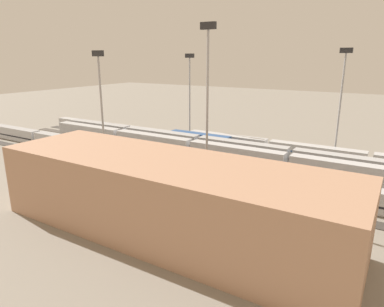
# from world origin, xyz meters

# --- Properties ---
(ground_plane) EXTENTS (400.00, 400.00, 0.00)m
(ground_plane) POSITION_xyz_m (0.00, 0.00, 0.00)
(ground_plane) COLOR gray
(track_bed_0) EXTENTS (140.00, 2.80, 0.12)m
(track_bed_0) POSITION_xyz_m (0.00, -15.00, 0.06)
(track_bed_0) COLOR #4C443D
(track_bed_0) RESTS_ON ground_plane
(track_bed_1) EXTENTS (140.00, 2.80, 0.12)m
(track_bed_1) POSITION_xyz_m (0.00, -10.00, 0.06)
(track_bed_1) COLOR #3D3833
(track_bed_1) RESTS_ON ground_plane
(track_bed_2) EXTENTS (140.00, 2.80, 0.12)m
(track_bed_2) POSITION_xyz_m (0.00, -5.00, 0.06)
(track_bed_2) COLOR #4C443D
(track_bed_2) RESTS_ON ground_plane
(track_bed_3) EXTENTS (140.00, 2.80, 0.12)m
(track_bed_3) POSITION_xyz_m (0.00, 0.00, 0.06)
(track_bed_3) COLOR #3D3833
(track_bed_3) RESTS_ON ground_plane
(track_bed_4) EXTENTS (140.00, 2.80, 0.12)m
(track_bed_4) POSITION_xyz_m (0.00, 5.00, 0.06)
(track_bed_4) COLOR #3D3833
(track_bed_4) RESTS_ON ground_plane
(track_bed_5) EXTENTS (140.00, 2.80, 0.12)m
(track_bed_5) POSITION_xyz_m (0.00, 10.00, 0.06)
(track_bed_5) COLOR #4C443D
(track_bed_5) RESTS_ON ground_plane
(track_bed_6) EXTENTS (140.00, 2.80, 0.12)m
(track_bed_6) POSITION_xyz_m (0.00, 15.00, 0.06)
(track_bed_6) COLOR #3D3833
(track_bed_6) RESTS_ON ground_plane
(train_on_track_0) EXTENTS (71.40, 3.06, 3.80)m
(train_on_track_0) POSITION_xyz_m (-22.69, -15.00, 2.02)
(train_on_track_0) COLOR silver
(train_on_track_0) RESTS_ON ground_plane
(train_on_track_5) EXTENTS (139.00, 3.06, 4.40)m
(train_on_track_5) POSITION_xyz_m (4.75, 10.00, 2.04)
(train_on_track_5) COLOR black
(train_on_track_5) RESTS_ON ground_plane
(train_on_track_2) EXTENTS (95.60, 3.00, 5.00)m
(train_on_track_2) POSITION_xyz_m (4.79, -5.00, 2.62)
(train_on_track_2) COLOR #B7BABF
(train_on_track_2) RESTS_ON ground_plane
(train_on_track_3) EXTENTS (95.60, 3.00, 5.00)m
(train_on_track_3) POSITION_xyz_m (4.04, 0.00, 2.62)
(train_on_track_3) COLOR silver
(train_on_track_3) RESTS_ON ground_plane
(train_on_track_1) EXTENTS (66.40, 3.06, 4.40)m
(train_on_track_1) POSITION_xyz_m (31.36, -10.00, 2.11)
(train_on_track_1) COLOR #285193
(train_on_track_1) RESTS_ON ground_plane
(light_mast_0) EXTENTS (2.80, 0.70, 25.88)m
(light_mast_0) POSITION_xyz_m (15.79, -18.26, 16.61)
(light_mast_0) COLOR #9EA0A5
(light_mast_0) RESTS_ON ground_plane
(light_mast_1) EXTENTS (2.80, 0.70, 30.57)m
(light_mast_1) POSITION_xyz_m (-9.87, 17.25, 19.16)
(light_mast_1) COLOR #9EA0A5
(light_mast_1) RESTS_ON ground_plane
(light_mast_2) EXTENTS (2.80, 0.70, 26.99)m
(light_mast_2) POSITION_xyz_m (-26.59, -18.22, 17.22)
(light_mast_2) COLOR #9EA0A5
(light_mast_2) RESTS_ON ground_plane
(light_mast_3) EXTENTS (2.80, 0.70, 26.25)m
(light_mast_3) POSITION_xyz_m (16.03, 17.46, 16.81)
(light_mast_3) COLOR #9EA0A5
(light_mast_3) RESTS_ON ground_plane
(maintenance_shed) EXTENTS (52.84, 15.55, 11.13)m
(maintenance_shed) POSITION_xyz_m (-12.25, 33.42, 5.57)
(maintenance_shed) COLOR tan
(maintenance_shed) RESTS_ON ground_plane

